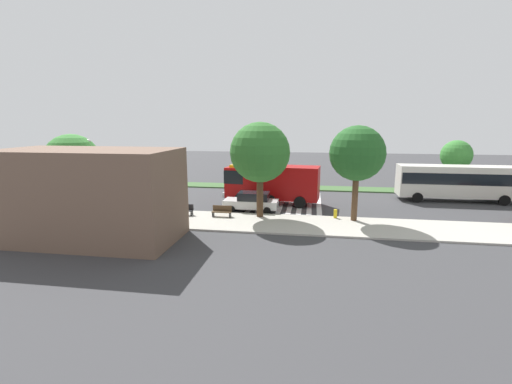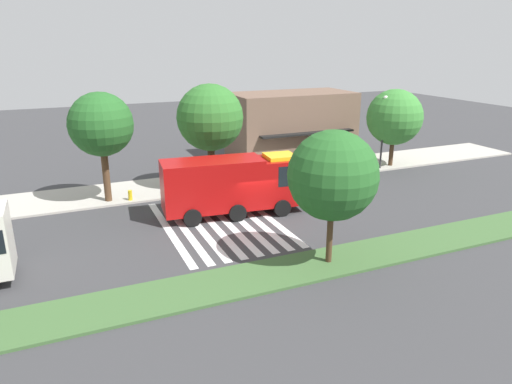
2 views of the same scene
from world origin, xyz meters
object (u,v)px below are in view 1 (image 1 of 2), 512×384
Objects in this scene: parked_car_mid at (252,201)px; sidewalk_tree_center at (260,153)px; bus_stop_shelter at (138,193)px; median_tree_far_west at (456,155)px; sidewalk_tree_west at (357,154)px; fire_hydrant at (335,214)px; transit_bus at (457,180)px; bench_west_of_shelter at (222,211)px; street_lamp at (91,168)px; fire_truck at (269,182)px; bench_near_shelter at (184,210)px; median_tree_west at (265,149)px; sidewalk_tree_far_east at (73,162)px.

sidewalk_tree_center is (-1.05, 2.20, 4.52)m from parked_car_mid.
median_tree_far_west is at bearing -154.23° from bus_stop_shelter.
parked_car_mid is 0.65× the size of sidewalk_tree_west.
sidewalk_tree_center is at bearing 4.65° from fire_hydrant.
transit_bus is 3.20× the size of bus_stop_shelter.
bench_west_of_shelter is 0.26× the size of street_lamp.
fire_truck is at bearing -161.17° from street_lamp.
transit_bus is (-18.35, -3.80, 0.01)m from fire_truck.
sidewalk_tree_west is (-13.94, -0.51, 4.84)m from bench_near_shelter.
median_tree_west is at bearing -84.04° from sidewalk_tree_center.
sidewalk_tree_far_east is 20.73m from median_tree_west.
fire_hydrant is (-6.14, -0.50, -4.91)m from sidewalk_tree_center.
transit_bus is 34.88m from street_lamp.
transit_bus reaches higher than bus_stop_shelter.
bench_near_shelter is 0.24× the size of sidewalk_tree_far_east.
transit_bus is 15.29m from fire_hydrant.
bus_stop_shelter is at bearing 0.09° from bench_near_shelter.
bench_near_shelter is at bearing 49.35° from fire_truck.
parked_car_mid reaches higher than bench_near_shelter.
bus_stop_shelter is 6.77m from sidewalk_tree_far_east.
sidewalk_tree_center reaches higher than median_tree_far_west.
median_tree_west is at bearing -73.47° from fire_truck.
bench_near_shelter is (-4.00, -0.01, -1.30)m from bus_stop_shelter.
bus_stop_shelter is at bearing 36.32° from fire_truck.
sidewalk_tree_far_east reaches higher than street_lamp.
bench_near_shelter is at bearing 177.15° from sidewalk_tree_far_east.
sidewalk_tree_west is at bearing 48.80° from median_tree_far_west.
median_tree_far_west is (-36.56, -14.12, -0.20)m from sidewalk_tree_far_east.
sidewalk_tree_far_east is (16.65, 0.00, -0.99)m from sidewalk_tree_center.
sidewalk_tree_west is at bearing 180.00° from sidewalk_tree_center.
median_tree_far_west reaches higher than bench_west_of_shelter.
sidewalk_tree_center is 1.15× the size of sidewalk_tree_far_east.
sidewalk_tree_west is (-8.60, 2.20, 4.55)m from parked_car_mid.
transit_bus is 7.00× the size of bench_near_shelter.
sidewalk_tree_west is (-7.45, 5.62, 3.32)m from fire_truck.
median_tree_far_west is 19.72m from fire_hydrant.
median_tree_west is (-1.63, -14.63, 4.04)m from bench_west_of_shelter.
fire_truck is at bearing -107.57° from parked_car_mid.
sidewalk_tree_west reaches higher than sidewalk_tree_far_east.
street_lamp is at bearing -5.90° from bench_near_shelter.
bench_near_shelter is 0.24× the size of median_tree_west.
bus_stop_shelter reaches higher than bench_near_shelter.
sidewalk_tree_center is 1.34× the size of median_tree_far_west.
fire_truck is 18.74m from transit_bus.
bench_west_of_shelter is at bearing 2.74° from sidewalk_tree_west.
bus_stop_shelter is (10.50, 6.13, -0.22)m from fire_truck.
bus_stop_shelter is 2.19× the size of bench_near_shelter.
fire_truck is at bearing -40.28° from fire_hydrant.
fire_truck is 2.68× the size of bus_stop_shelter.
bench_west_of_shelter is at bearing 175.70° from street_lamp.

